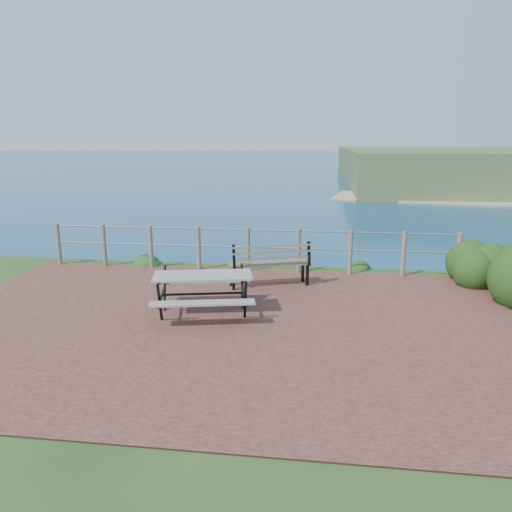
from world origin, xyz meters
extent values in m
cube|color=brown|center=(0.00, 0.00, 0.00)|extent=(10.00, 7.00, 0.12)
plane|color=#15527E|center=(0.00, 200.00, 0.00)|extent=(1200.00, 1200.00, 0.00)
cylinder|color=#6B5B4C|center=(-4.60, 3.35, 0.52)|extent=(0.10, 0.10, 1.00)
cylinder|color=#6B5B4C|center=(-3.45, 3.35, 0.52)|extent=(0.10, 0.10, 1.00)
cylinder|color=#6B5B4C|center=(-2.30, 3.35, 0.52)|extent=(0.10, 0.10, 1.00)
cylinder|color=#6B5B4C|center=(-1.15, 3.35, 0.52)|extent=(0.10, 0.10, 1.00)
cylinder|color=#6B5B4C|center=(0.00, 3.35, 0.52)|extent=(0.10, 0.10, 1.00)
cylinder|color=#6B5B4C|center=(1.15, 3.35, 0.52)|extent=(0.10, 0.10, 1.00)
cylinder|color=#6B5B4C|center=(2.30, 3.35, 0.52)|extent=(0.10, 0.10, 1.00)
cylinder|color=#6B5B4C|center=(3.45, 3.35, 0.52)|extent=(0.10, 0.10, 1.00)
cylinder|color=#6B5B4C|center=(4.60, 3.35, 0.52)|extent=(0.10, 0.10, 1.00)
cylinder|color=slate|center=(0.00, 3.35, 0.97)|extent=(9.40, 0.04, 0.04)
cylinder|color=slate|center=(0.00, 3.35, 0.57)|extent=(9.40, 0.04, 0.04)
cube|color=gray|center=(-0.31, 0.33, 0.70)|extent=(1.77, 1.03, 0.04)
cube|color=gray|center=(-0.31, 0.33, 0.43)|extent=(1.67, 0.60, 0.04)
cube|color=gray|center=(-0.31, 0.33, 0.43)|extent=(1.67, 0.60, 0.04)
cylinder|color=black|center=(-0.31, 0.33, 0.38)|extent=(1.41, 0.35, 0.04)
cube|color=brown|center=(0.61, 2.21, 0.48)|extent=(1.71, 0.96, 0.04)
cube|color=brown|center=(0.61, 2.21, 0.77)|extent=(1.61, 0.69, 0.38)
cube|color=black|center=(0.61, 2.21, 0.25)|extent=(0.07, 0.08, 0.46)
cube|color=black|center=(0.61, 2.21, 0.25)|extent=(0.07, 0.08, 0.46)
cube|color=black|center=(0.61, 2.21, 0.25)|extent=(0.07, 0.08, 0.46)
cube|color=black|center=(0.61, 2.21, 0.25)|extent=(0.07, 0.08, 0.46)
ellipsoid|color=#163C12|center=(4.87, 3.09, 0.00)|extent=(1.21, 1.21, 1.72)
ellipsoid|color=#20491B|center=(-2.66, 3.60, 0.00)|extent=(0.69, 0.69, 0.40)
ellipsoid|color=#163C12|center=(2.54, 4.13, 0.00)|extent=(0.66, 0.66, 0.36)
camera|label=1|loc=(1.67, -7.63, 2.92)|focal=35.00mm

